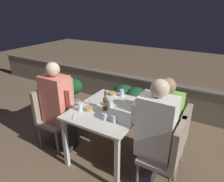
# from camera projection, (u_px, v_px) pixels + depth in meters

# --- Properties ---
(ground_plane) EXTENTS (16.00, 16.00, 0.00)m
(ground_plane) POSITION_uv_depth(u_px,v_px,m) (109.00, 154.00, 2.90)
(ground_plane) COLOR #7A6047
(parapet_wall) EXTENTS (9.00, 0.18, 0.63)m
(parapet_wall) POSITION_uv_depth(u_px,v_px,m) (151.00, 94.00, 4.06)
(parapet_wall) COLOR gray
(parapet_wall) RESTS_ON ground_plane
(dining_table) EXTENTS (0.86, 1.02, 0.75)m
(dining_table) POSITION_uv_depth(u_px,v_px,m) (109.00, 115.00, 2.64)
(dining_table) COLOR silver
(dining_table) RESTS_ON ground_plane
(planter_hedge) EXTENTS (0.92, 0.47, 0.65)m
(planter_hedge) POSITION_uv_depth(u_px,v_px,m) (135.00, 103.00, 3.62)
(planter_hedge) COLOR brown
(planter_hedge) RESTS_ON ground_plane
(chair_left_near) EXTENTS (0.42, 0.41, 0.90)m
(chair_left_near) POSITION_uv_depth(u_px,v_px,m) (50.00, 112.00, 2.95)
(chair_left_near) COLOR gray
(chair_left_near) RESTS_ON ground_plane
(person_coral_top) EXTENTS (0.48, 0.26, 1.32)m
(person_coral_top) POSITION_uv_depth(u_px,v_px,m) (59.00, 108.00, 2.81)
(person_coral_top) COLOR #282833
(person_coral_top) RESTS_ON ground_plane
(chair_left_far) EXTENTS (0.42, 0.41, 0.90)m
(chair_left_far) POSITION_uv_depth(u_px,v_px,m) (69.00, 104.00, 3.22)
(chair_left_far) COLOR gray
(chair_left_far) RESTS_ON ground_plane
(chair_right_near) EXTENTS (0.42, 0.41, 0.90)m
(chair_right_near) POSITION_uv_depth(u_px,v_px,m) (169.00, 152.00, 2.16)
(chair_right_near) COLOR gray
(chair_right_near) RESTS_ON ground_plane
(person_white_polo) EXTENTS (0.48, 0.26, 1.34)m
(person_white_polo) POSITION_uv_depth(u_px,v_px,m) (153.00, 135.00, 2.19)
(person_white_polo) COLOR #282833
(person_white_polo) RESTS_ON ground_plane
(chair_right_far) EXTENTS (0.42, 0.41, 0.90)m
(chair_right_far) POSITION_uv_depth(u_px,v_px,m) (176.00, 135.00, 2.43)
(chair_right_far) COLOR gray
(chair_right_far) RESTS_ON ground_plane
(person_green_blouse) EXTENTS (0.48, 0.26, 1.24)m
(person_green_blouse) POSITION_uv_depth(u_px,v_px,m) (161.00, 124.00, 2.48)
(person_green_blouse) COLOR #282833
(person_green_blouse) RESTS_ON ground_plane
(beer_bottle) EXTENTS (0.06, 0.06, 0.26)m
(beer_bottle) POSITION_uv_depth(u_px,v_px,m) (105.00, 103.00, 2.53)
(beer_bottle) COLOR brown
(beer_bottle) RESTS_ON dining_table
(plate_0) EXTENTS (0.20, 0.20, 0.01)m
(plate_0) POSITION_uv_depth(u_px,v_px,m) (134.00, 100.00, 2.81)
(plate_0) COLOR white
(plate_0) RESTS_ON dining_table
(plate_1) EXTENTS (0.24, 0.24, 0.01)m
(plate_1) POSITION_uv_depth(u_px,v_px,m) (98.00, 101.00, 2.79)
(plate_1) COLOR silver
(plate_1) RESTS_ON dining_table
(bowl_0) EXTENTS (0.12, 0.12, 0.04)m
(bowl_0) POSITION_uv_depth(u_px,v_px,m) (88.00, 108.00, 2.55)
(bowl_0) COLOR tan
(bowl_0) RESTS_ON dining_table
(bowl_1) EXTENTS (0.12, 0.12, 0.04)m
(bowl_1) POSITION_uv_depth(u_px,v_px,m) (112.00, 93.00, 2.99)
(bowl_1) COLOR tan
(bowl_1) RESTS_ON dining_table
(glass_cup_0) EXTENTS (0.07, 0.07, 0.11)m
(glass_cup_0) POSITION_uv_depth(u_px,v_px,m) (146.00, 100.00, 2.69)
(glass_cup_0) COLOR silver
(glass_cup_0) RESTS_ON dining_table
(glass_cup_1) EXTENTS (0.06, 0.06, 0.10)m
(glass_cup_1) POSITION_uv_depth(u_px,v_px,m) (122.00, 93.00, 2.94)
(glass_cup_1) COLOR silver
(glass_cup_1) RESTS_ON dining_table
(glass_cup_2) EXTENTS (0.07, 0.07, 0.10)m
(glass_cup_2) POSITION_uv_depth(u_px,v_px,m) (110.00, 103.00, 2.63)
(glass_cup_2) COLOR silver
(glass_cup_2) RESTS_ON dining_table
(glass_cup_3) EXTENTS (0.08, 0.08, 0.09)m
(glass_cup_3) POSITION_uv_depth(u_px,v_px,m) (114.00, 118.00, 2.28)
(glass_cup_3) COLOR silver
(glass_cup_3) RESTS_ON dining_table
(glass_cup_4) EXTENTS (0.07, 0.07, 0.11)m
(glass_cup_4) POSITION_uv_depth(u_px,v_px,m) (80.00, 107.00, 2.53)
(glass_cup_4) COLOR silver
(glass_cup_4) RESTS_ON dining_table
(glass_cup_5) EXTENTS (0.08, 0.08, 0.08)m
(glass_cup_5) POSITION_uv_depth(u_px,v_px,m) (105.00, 116.00, 2.34)
(glass_cup_5) COLOR silver
(glass_cup_5) RESTS_ON dining_table
(fork_0) EXTENTS (0.11, 0.15, 0.01)m
(fork_0) POSITION_uv_depth(u_px,v_px,m) (74.00, 117.00, 2.40)
(fork_0) COLOR silver
(fork_0) RESTS_ON dining_table
(potted_plant) EXTENTS (0.34, 0.34, 0.69)m
(potted_plant) POSITION_uv_depth(u_px,v_px,m) (74.00, 92.00, 3.94)
(potted_plant) COLOR #B2A899
(potted_plant) RESTS_ON ground_plane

